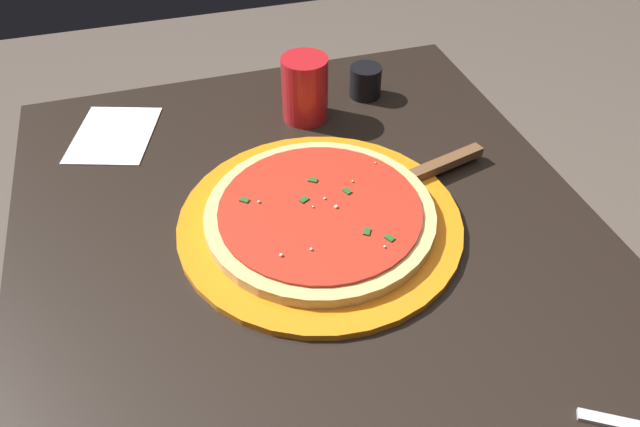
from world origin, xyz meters
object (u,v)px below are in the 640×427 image
object	(u,v)px
pizza	(320,214)
pizza_server	(423,173)
serving_plate	(320,222)
cup_tall_drink	(305,89)
napkin_folded_right	(114,135)
cup_small_sauce	(365,82)

from	to	relation	value
pizza	pizza_server	world-z (taller)	pizza
serving_plate	pizza	xyz separation A→B (m)	(-0.00, -0.00, 0.01)
pizza_server	cup_tall_drink	world-z (taller)	cup_tall_drink
serving_plate	pizza	distance (m)	0.01
napkin_folded_right	cup_tall_drink	bearing A→B (deg)	-97.06
cup_tall_drink	cup_small_sauce	bearing A→B (deg)	-73.71
pizza	cup_tall_drink	bearing A→B (deg)	-11.68
serving_plate	pizza	bearing A→B (deg)	-159.56
cup_tall_drink	cup_small_sauce	distance (m)	0.12
serving_plate	napkin_folded_right	distance (m)	0.39
cup_tall_drink	serving_plate	bearing A→B (deg)	168.32
pizza	serving_plate	bearing A→B (deg)	20.44
cup_small_sauce	serving_plate	bearing A→B (deg)	149.64
pizza	cup_small_sauce	size ratio (longest dim) A/B	5.66
pizza	pizza_server	xyz separation A→B (m)	(0.04, -0.17, -0.00)
cup_small_sauce	napkin_folded_right	world-z (taller)	cup_small_sauce
pizza_server	serving_plate	bearing A→B (deg)	104.56
pizza_server	cup_small_sauce	bearing A→B (deg)	-0.37
serving_plate	pizza_server	distance (m)	0.17
napkin_folded_right	cup_small_sauce	bearing A→B (deg)	-90.50
pizza	napkin_folded_right	distance (m)	0.39
pizza_server	cup_small_sauce	distance (m)	0.25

